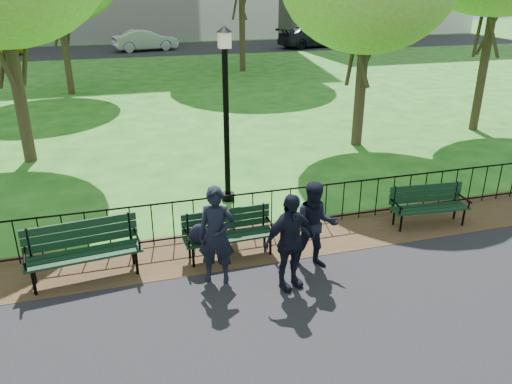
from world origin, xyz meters
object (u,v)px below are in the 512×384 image
object	(u,v)px
sedan_silver	(145,40)
sedan_dark	(310,37)
park_bench_main	(218,230)
person_mid	(315,226)
park_bench_left_a	(83,245)
person_left	(216,236)
person_right	(289,242)
park_bench_right_a	(428,201)
lamppost	(226,111)

from	to	relation	value
sedan_silver	sedan_dark	bearing A→B (deg)	-107.58
park_bench_main	person_mid	distance (m)	1.76
park_bench_left_a	person_left	xyz separation A→B (m)	(2.16, -0.79, 0.25)
park_bench_left_a	person_right	world-z (taller)	person_right
person_left	park_bench_right_a	bearing A→B (deg)	32.14
sedan_silver	sedan_dark	world-z (taller)	sedan_dark
park_bench_right_a	sedan_silver	size ratio (longest dim) A/B	0.34
person_right	sedan_dark	xyz separation A→B (m)	(13.78, 32.67, -0.03)
park_bench_main	park_bench_left_a	world-z (taller)	park_bench_left_a
lamppost	sedan_silver	distance (m)	30.33
park_bench_left_a	sedan_silver	size ratio (longest dim) A/B	0.40
park_bench_main	person_left	distance (m)	0.82
person_right	sedan_silver	world-z (taller)	person_right
park_bench_left_a	sedan_silver	xyz separation A→B (m)	(3.94, 32.85, 0.20)
person_mid	park_bench_right_a	bearing A→B (deg)	30.41
park_bench_left_a	park_bench_right_a	size ratio (longest dim) A/B	1.17
park_bench_right_a	sedan_dark	size ratio (longest dim) A/B	0.30
sedan_dark	park_bench_left_a	bearing A→B (deg)	136.50
sedan_silver	park_bench_right_a	bearing A→B (deg)	174.02
lamppost	person_mid	distance (m)	3.73
lamppost	person_left	world-z (taller)	lamppost
sedan_silver	sedan_dark	size ratio (longest dim) A/B	0.88
lamppost	sedan_silver	size ratio (longest dim) A/B	0.81
park_bench_left_a	person_left	size ratio (longest dim) A/B	1.15
park_bench_main	person_right	xyz separation A→B (m)	(0.90, -1.27, 0.27)
person_mid	sedan_dark	bearing A→B (deg)	80.42
person_mid	lamppost	bearing A→B (deg)	115.01
lamppost	person_mid	xyz separation A→B (m)	(0.75, -3.41, -1.32)
park_bench_right_a	lamppost	world-z (taller)	lamppost
lamppost	sedan_dark	world-z (taller)	lamppost
sedan_silver	park_bench_left_a	bearing A→B (deg)	162.07
park_bench_right_a	sedan_silver	distance (m)	32.88
sedan_dark	park_bench_right_a	bearing A→B (deg)	147.00
person_right	sedan_dark	world-z (taller)	person_right
park_bench_main	person_left	xyz separation A→B (m)	(-0.19, -0.74, 0.29)
person_right	sedan_dark	distance (m)	35.46
person_left	person_mid	distance (m)	1.74
person_mid	person_right	size ratio (longest dim) A/B	0.97
person_left	sedan_dark	distance (m)	35.42
person_mid	person_right	world-z (taller)	person_right
person_left	person_mid	bearing A→B (deg)	19.35
person_left	person_right	size ratio (longest dim) A/B	1.02
person_mid	person_right	distance (m)	0.80
park_bench_main	person_mid	size ratio (longest dim) A/B	1.05
person_left	sedan_silver	bearing A→B (deg)	108.43
park_bench_main	lamppost	world-z (taller)	lamppost
person_right	sedan_silver	distance (m)	34.17
park_bench_main	park_bench_right_a	distance (m)	4.52
park_bench_main	park_bench_left_a	distance (m)	2.35
person_mid	park_bench_main	bearing A→B (deg)	165.13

